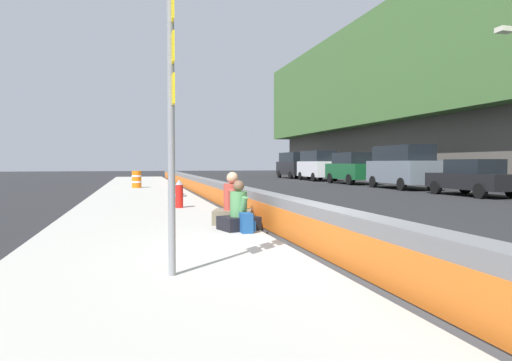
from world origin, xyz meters
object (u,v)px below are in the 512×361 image
route_sign_post (172,107)px  seated_person_middle (233,208)px  seated_person_foreground (239,214)px  backpack (247,223)px  parked_car_third (473,177)px  fire_hydrant (179,193)px  construction_barrel (137,179)px  parked_car_fourth (402,166)px  parked_car_far (317,165)px  parked_car_farther (294,165)px  parked_car_midline (351,168)px

route_sign_post → seated_person_middle: (4.43, -1.71, -1.72)m
seated_person_foreground → backpack: seated_person_foreground is taller
parked_car_third → fire_hydrant: bearing=103.7°
construction_barrel → parked_car_fourth: parked_car_fourth is taller
backpack → parked_car_far: 30.30m
seated_person_middle → parked_car_far: (25.98, -13.01, 0.84)m
route_sign_post → parked_car_fourth: (17.73, -14.76, -0.88)m
fire_hydrant → parked_car_third: parked_car_third is taller
seated_person_foreground → parked_car_third: bearing=-57.4°
backpack → construction_barrel: size_ratio=0.42×
route_sign_post → parked_car_farther: size_ratio=0.70×
construction_barrel → parked_car_fourth: 15.41m
seated_person_middle → parked_car_fourth: size_ratio=0.23×
seated_person_foreground → backpack: (-0.44, -0.07, -0.13)m
route_sign_post → parked_car_third: (11.87, -14.71, -1.37)m
fire_hydrant → seated_person_foreground: (-4.97, -0.78, -0.12)m
fire_hydrant → parked_car_third: size_ratio=0.19×
backpack → route_sign_post: bearing=150.9°
seated_person_foreground → construction_barrel: seated_person_foreground is taller
seated_person_foreground → fire_hydrant: bearing=8.9°
backpack → construction_barrel: (17.32, 2.12, 0.28)m
parked_car_fourth → parked_car_farther: same height
seated_person_middle → construction_barrel: 16.09m
parked_car_farther → construction_barrel: bearing=136.6°
construction_barrel → backpack: bearing=-173.0°
parked_car_third → parked_car_fourth: bearing=-0.4°
seated_person_foreground → seated_person_middle: 0.92m
parked_car_midline → parked_car_farther: 12.31m
seated_person_middle → parked_car_farther: parked_car_farther is taller
fire_hydrant → backpack: (-5.42, -0.84, -0.25)m
fire_hydrant → seated_person_foreground: seated_person_foreground is taller
parked_car_far → backpack: bearing=154.6°
backpack → fire_hydrant: bearing=8.9°
seated_person_foreground → route_sign_post: bearing=154.9°
parked_car_third → parked_car_far: parked_car_far is taller
route_sign_post → parked_car_third: size_ratio=0.79×
parked_car_fourth → parked_car_midline: size_ratio=1.07×
parked_car_farther → parked_car_far: bearing=179.9°
parked_car_fourth → seated_person_foreground: bearing=137.3°
fire_hydrant → parked_car_midline: (15.60, -13.86, 0.60)m
fire_hydrant → construction_barrel: size_ratio=0.93×
route_sign_post → parked_car_fourth: size_ratio=0.70×
parked_car_farther → parked_car_midline: bearing=180.0°
seated_person_foreground → parked_car_farther: (32.88, -13.08, 0.89)m
fire_hydrant → construction_barrel: 11.97m
seated_person_middle → construction_barrel: (15.95, 2.11, 0.10)m
parked_car_farther → seated_person_middle: bearing=157.8°
route_sign_post → seated_person_foreground: (3.51, -1.64, -1.77)m
seated_person_foreground → parked_car_far: size_ratio=0.20×
seated_person_foreground → backpack: size_ratio=2.60×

